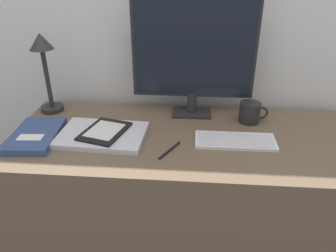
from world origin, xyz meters
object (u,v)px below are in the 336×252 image
Objects in this scene: desk_lamp at (44,60)px; monitor at (194,53)px; coffee_mug at (250,112)px; pen at (170,150)px; notebook at (36,135)px; ereader at (105,131)px; keyboard at (235,141)px; laptop at (102,135)px.

monitor is at bearing 1.55° from desk_lamp.
monitor is 0.34m from coffee_mug.
monitor reaches higher than coffee_mug.
desk_lamp is 0.68m from pen.
notebook is at bearing -81.77° from desk_lamp.
notebook is 0.87m from coffee_mug.
notebook is (-0.26, -0.03, -0.01)m from ereader.
desk_lamp is at bearing 177.12° from coffee_mug.
desk_lamp is at bearing 98.23° from notebook.
pen is at bearing -28.79° from desk_lamp.
keyboard is at bearing 0.12° from ereader.
ereader is (-0.50, -0.00, 0.02)m from keyboard.
monitor reaches higher than notebook.
desk_lamp is (-0.80, 0.22, 0.23)m from keyboard.
desk_lamp reaches higher than laptop.
pen is (0.27, -0.08, -0.01)m from laptop.
coffee_mug reaches higher than pen.
desk_lamp is (-0.30, 0.23, 0.21)m from ereader.
laptop is at bearing -158.67° from ereader.
laptop is at bearing -144.14° from monitor.
keyboard is 1.34× the size of ereader.
keyboard is 0.89× the size of laptop.
monitor is 0.43m from pen.
keyboard is at bearing -55.00° from monitor.
desk_lamp is 2.89× the size of pen.
keyboard is at bearing 18.94° from pen.
notebook is (-0.76, -0.03, 0.01)m from keyboard.
pen is (-0.32, -0.26, -0.04)m from coffee_mug.
ereader is (0.01, 0.00, 0.02)m from laptop.
ereader is 1.87× the size of pen.
monitor is 0.50m from laptop.
laptop is 2.80× the size of coffee_mug.
ereader is 0.82× the size of notebook.
laptop is 0.62m from coffee_mug.
desk_lamp reaches higher than coffee_mug.
coffee_mug reaches higher than ereader.
desk_lamp is 0.34m from notebook.
monitor reaches higher than laptop.
ereader is at bearing 6.79° from notebook.
ereader is 1.87× the size of coffee_mug.
monitor is at bearing 165.99° from coffee_mug.
monitor reaches higher than pen.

